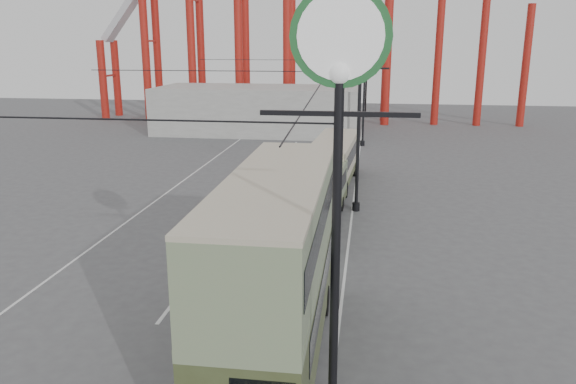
% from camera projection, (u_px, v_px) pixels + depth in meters
% --- Properties ---
extents(ground, '(160.00, 160.00, 0.00)m').
position_uv_depth(ground, '(153.00, 373.00, 16.99)').
color(ground, '#4D4D4F').
rests_on(ground, ground).
extents(road_markings, '(12.52, 120.00, 0.01)m').
position_uv_depth(road_markings, '(255.00, 199.00, 35.95)').
color(road_markings, silver).
rests_on(road_markings, ground).
extents(lamp_post_near, '(3.20, 0.44, 10.80)m').
position_uv_depth(lamp_post_near, '(338.00, 136.00, 11.32)').
color(lamp_post_near, black).
rests_on(lamp_post_near, ground).
extents(lamp_post_mid, '(3.20, 0.44, 9.32)m').
position_uv_depth(lamp_post_mid, '(358.00, 133.00, 32.22)').
color(lamp_post_mid, black).
rests_on(lamp_post_mid, ground).
extents(lamp_post_far, '(3.20, 0.44, 9.32)m').
position_uv_depth(lamp_post_far, '(364.00, 97.00, 53.25)').
color(lamp_post_far, black).
rests_on(lamp_post_far, ground).
extents(lamp_post_distant, '(3.20, 0.44, 9.32)m').
position_uv_depth(lamp_post_distant, '(366.00, 82.00, 74.29)').
color(lamp_post_distant, black).
rests_on(lamp_post_distant, ground).
extents(fairground_shed, '(22.00, 10.00, 5.00)m').
position_uv_depth(fairground_shed, '(259.00, 110.00, 62.13)').
color(fairground_shed, gray).
rests_on(fairground_shed, ground).
extents(double_decker_bus, '(2.88, 11.07, 5.93)m').
position_uv_depth(double_decker_bus, '(277.00, 259.00, 17.00)').
color(double_decker_bus, '#3C4424').
rests_on(double_decker_bus, ground).
extents(single_decker_green, '(2.89, 9.83, 2.74)m').
position_uv_depth(single_decker_green, '(317.00, 198.00, 30.38)').
color(single_decker_green, gray).
rests_on(single_decker_green, ground).
extents(single_decker_cream, '(3.20, 10.47, 3.22)m').
position_uv_depth(single_decker_cream, '(334.00, 159.00, 39.11)').
color(single_decker_cream, '#B9B095').
rests_on(single_decker_cream, ground).
extents(pedestrian, '(0.82, 0.78, 1.88)m').
position_uv_depth(pedestrian, '(204.00, 284.00, 20.96)').
color(pedestrian, black).
rests_on(pedestrian, ground).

